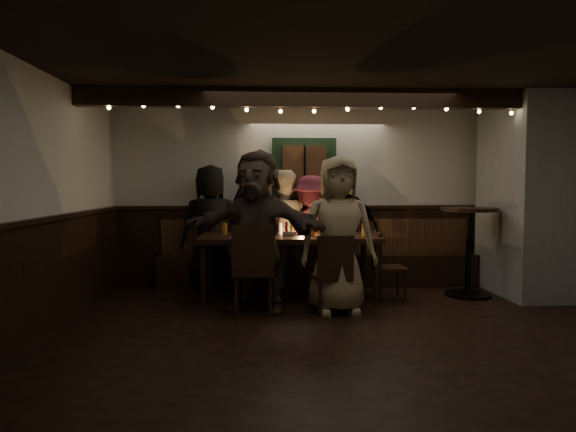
{
  "coord_description": "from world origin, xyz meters",
  "views": [
    {
      "loc": [
        -0.82,
        -5.15,
        1.48
      ],
      "look_at": [
        -0.48,
        1.6,
        1.05
      ],
      "focal_mm": 32.0,
      "sensor_mm": 36.0,
      "label": 1
    }
  ],
  "objects": [
    {
      "name": "person_g",
      "position": [
        0.04,
        0.61,
        0.9
      ],
      "size": [
        0.92,
        0.64,
        1.79
      ],
      "primitive_type": "imported",
      "rotation": [
        0.0,
        0.0,
        0.08
      ],
      "color": "#96835E",
      "rests_on": "ground"
    },
    {
      "name": "chair_near_right",
      "position": [
        -0.03,
        0.51,
        0.51
      ],
      "size": [
        0.45,
        0.45,
        0.91
      ],
      "color": "black",
      "rests_on": "ground"
    },
    {
      "name": "chair_end",
      "position": [
        0.73,
        1.29,
        0.48
      ],
      "size": [
        0.4,
        0.4,
        0.86
      ],
      "color": "black",
      "rests_on": "ground"
    },
    {
      "name": "person_d",
      "position": [
        -0.12,
        2.09,
        0.8
      ],
      "size": [
        1.18,
        0.96,
        1.59
      ],
      "primitive_type": "imported",
      "rotation": [
        0.0,
        0.0,
        3.57
      ],
      "color": "#591C2A",
      "rests_on": "ground"
    },
    {
      "name": "person_f",
      "position": [
        -0.88,
        0.74,
        0.94
      ],
      "size": [
        1.81,
        1.22,
        1.87
      ],
      "primitive_type": "imported",
      "rotation": [
        0.0,
        0.0,
        -0.42
      ],
      "color": "#3E3027",
      "rests_on": "ground"
    },
    {
      "name": "person_c",
      "position": [
        -0.53,
        2.17,
        0.84
      ],
      "size": [
        0.91,
        0.77,
        1.67
      ],
      "primitive_type": "imported",
      "rotation": [
        0.0,
        0.0,
        3.32
      ],
      "color": "beige",
      "rests_on": "ground"
    },
    {
      "name": "high_top",
      "position": [
        1.89,
        1.41,
        0.74
      ],
      "size": [
        0.73,
        0.73,
        1.16
      ],
      "color": "black",
      "rests_on": "ground"
    },
    {
      "name": "person_e",
      "position": [
        0.36,
        2.15,
        0.83
      ],
      "size": [
        0.98,
        0.42,
        1.66
      ],
      "primitive_type": "imported",
      "rotation": [
        0.0,
        0.0,
        3.12
      ],
      "color": "black",
      "rests_on": "ground"
    },
    {
      "name": "room",
      "position": [
        1.07,
        1.42,
        1.07
      ],
      "size": [
        6.02,
        5.01,
        2.62
      ],
      "color": "black",
      "rests_on": "ground"
    },
    {
      "name": "dining_table",
      "position": [
        -0.48,
        1.4,
        0.74
      ],
      "size": [
        2.28,
        0.98,
        0.99
      ],
      "color": "black",
      "rests_on": "ground"
    },
    {
      "name": "chair_near_left",
      "position": [
        -0.92,
        0.53,
        0.58
      ],
      "size": [
        0.47,
        0.47,
        1.02
      ],
      "color": "black",
      "rests_on": "ground"
    },
    {
      "name": "person_b",
      "position": [
        -0.93,
        2.03,
        0.92
      ],
      "size": [
        0.79,
        0.66,
        1.84
      ],
      "primitive_type": "imported",
      "rotation": [
        0.0,
        0.0,
        2.76
      ],
      "color": "black",
      "rests_on": "ground"
    },
    {
      "name": "person_a",
      "position": [
        -1.54,
        2.07,
        0.87
      ],
      "size": [
        0.94,
        0.71,
        1.74
      ],
      "primitive_type": "imported",
      "rotation": [
        0.0,
        0.0,
        3.34
      ],
      "color": "black",
      "rests_on": "ground"
    }
  ]
}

